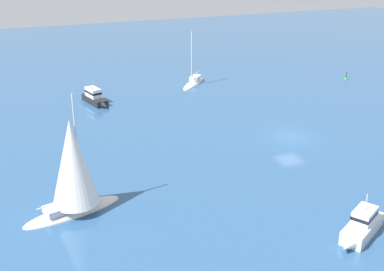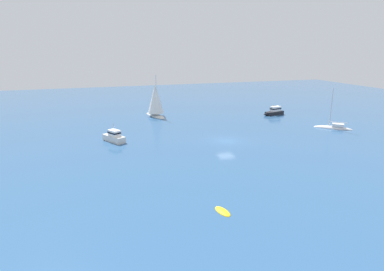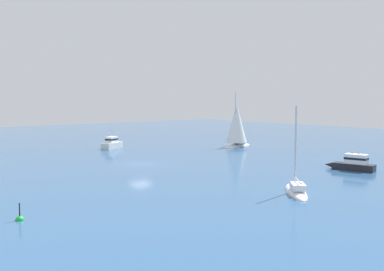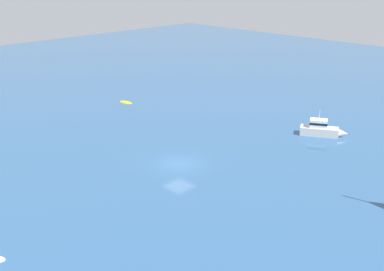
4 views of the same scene
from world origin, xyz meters
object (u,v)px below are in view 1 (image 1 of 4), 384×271
powerboat (95,97)px  sailboat_1 (73,171)px  sailboat (194,83)px  channel_buoy (346,79)px  motor_cruiser (361,226)px

powerboat → sailboat_1: bearing=-28.6°
sailboat → sailboat_1: 35.71m
sailboat_1 → channel_buoy: (-22.71, 42.08, -3.26)m
channel_buoy → sailboat: bearing=-105.9°
sailboat → sailboat_1: sailboat_1 is taller
sailboat_1 → channel_buoy: bearing=13.0°
powerboat → sailboat: 14.86m
sailboat → powerboat: bearing=-34.2°
sailboat → channel_buoy: (5.99, 21.07, -0.12)m
sailboat → channel_buoy: size_ratio=5.40×
sailboat → sailboat_1: bearing=5.8°
sailboat → sailboat_1: size_ratio=0.84×
powerboat → sailboat: size_ratio=0.72×
motor_cruiser → channel_buoy: size_ratio=3.55×
sailboat → channel_buoy: bearing=116.1°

